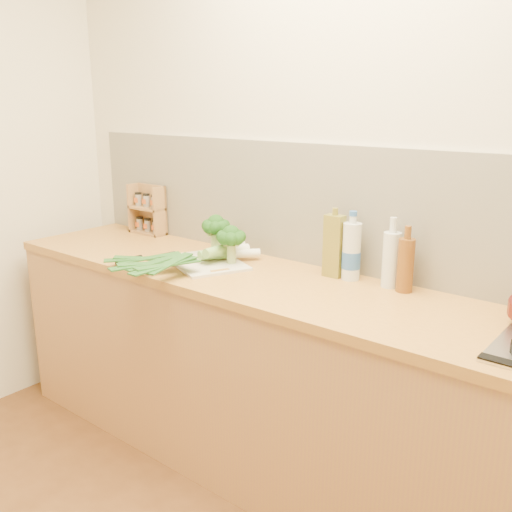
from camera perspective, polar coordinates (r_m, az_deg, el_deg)
The scene contains 14 objects.
room_shell at distance 2.44m, azimuth 9.44°, elevation 4.51°, with size 3.50×3.50×3.50m.
counter at distance 2.45m, azimuth 5.24°, elevation -13.24°, with size 3.20×0.62×0.90m.
chopping_board at distance 2.60m, azimuth -4.99°, elevation -0.66°, with size 0.38×0.28×0.01m, color beige.
broccoli_left at distance 2.67m, azimuth -4.04°, elevation 2.88°, with size 0.13×0.14×0.19m.
broccoli_right at distance 2.53m, azimuth -2.51°, elevation 1.87°, with size 0.13×0.13×0.17m.
leek_front at distance 2.61m, azimuth -5.54°, elevation 0.03°, with size 0.48×0.57×0.04m.
leek_mid at distance 2.54m, azimuth -5.80°, elevation 0.04°, with size 0.25×0.65×0.04m.
leek_back at distance 2.50m, azimuth -5.22°, elevation 0.20°, with size 0.10×0.66×0.04m.
chefs_knife at distance 2.70m, azimuth -11.85°, elevation -0.27°, with size 0.08×0.33×0.02m.
spice_rack at distance 3.22m, azimuth -10.67°, elevation 4.31°, with size 0.23×0.09×0.27m.
oil_tin at distance 2.40m, azimuth 7.80°, elevation 1.04°, with size 0.08×0.05×0.29m.
glass_bottle at distance 2.31m, azimuth 13.36°, elevation -0.24°, with size 0.07×0.07×0.28m.
amber_bottle at distance 2.27m, azimuth 14.73°, elevation -0.80°, with size 0.06×0.06×0.26m.
water_bottle at distance 2.37m, azimuth 9.52°, elevation 0.30°, with size 0.08×0.08×0.27m.
Camera 1 is at (1.17, -0.60, 1.62)m, focal length 40.00 mm.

